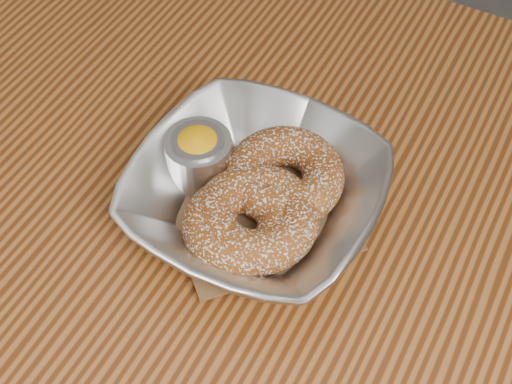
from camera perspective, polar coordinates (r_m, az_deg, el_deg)
The scene contains 7 objects.
table at distance 0.68m, azimuth 2.50°, elevation -10.68°, with size 1.20×0.80×0.75m.
serving_bowl at distance 0.60m, azimuth -0.00°, elevation -0.24°, with size 0.21×0.21×0.05m, color silver.
parchment at distance 0.62m, azimuth -0.00°, elevation -1.18°, with size 0.14×0.14×0.00m, color brown.
donut_back at distance 0.61m, azimuth 2.32°, elevation 1.33°, with size 0.10×0.10×0.04m, color brown.
donut_front at distance 0.59m, azimuth -0.01°, elevation -2.07°, with size 0.10×0.10×0.04m, color brown.
donut_extra at distance 0.58m, azimuth -1.29°, elevation -2.64°, with size 0.10×0.10×0.03m, color brown.
ramekin at distance 0.62m, azimuth -4.59°, elevation 2.98°, with size 0.06×0.06×0.05m.
Camera 1 is at (0.12, -0.28, 1.26)m, focal length 50.00 mm.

